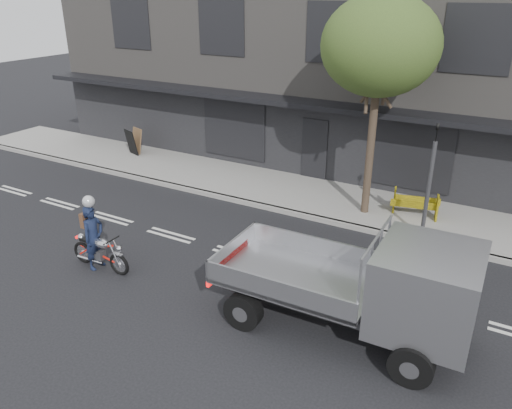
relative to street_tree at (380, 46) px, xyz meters
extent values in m
plane|color=black|center=(-2.20, -4.20, -5.28)|extent=(80.00, 80.00, 0.00)
cube|color=gray|center=(-2.20, 0.50, -5.20)|extent=(32.00, 3.20, 0.15)
cube|color=gray|center=(-2.20, -1.10, -5.20)|extent=(32.00, 0.20, 0.15)
cube|color=slate|center=(-2.20, 7.10, -1.28)|extent=(26.00, 10.00, 8.00)
cylinder|color=#382B21|center=(0.00, 0.00, -3.28)|extent=(0.24, 0.24, 4.00)
ellipsoid|color=#344C1C|center=(0.00, 0.00, 0.02)|extent=(3.40, 3.40, 2.89)
cylinder|color=#2D2D30|center=(2.00, -0.85, -3.78)|extent=(0.12, 0.12, 3.00)
imported|color=black|center=(2.00, -0.85, -2.03)|extent=(0.08, 0.10, 0.50)
torus|color=black|center=(-5.64, -6.60, -4.98)|extent=(0.62, 0.09, 0.62)
torus|color=black|center=(-4.36, -6.59, -4.98)|extent=(0.62, 0.09, 0.62)
cube|color=#2D2D30|center=(-5.05, -6.59, -4.88)|extent=(0.32, 0.22, 0.26)
ellipsoid|color=silver|center=(-4.90, -6.59, -4.51)|extent=(0.51, 0.29, 0.25)
cube|color=black|center=(-5.34, -6.60, -4.53)|extent=(0.49, 0.22, 0.08)
cylinder|color=black|center=(-4.52, -6.59, -4.33)|extent=(0.04, 0.55, 0.04)
imported|color=#131B35|center=(-5.15, -6.59, -4.40)|extent=(0.42, 0.64, 1.75)
cylinder|color=black|center=(-0.46, -6.90, -4.85)|extent=(0.85, 0.33, 0.85)
cylinder|color=black|center=(-0.50, -5.01, -4.85)|extent=(0.85, 0.33, 0.85)
cylinder|color=black|center=(3.10, -6.83, -4.85)|extent=(0.85, 0.33, 0.85)
cylinder|color=black|center=(3.06, -4.94, -4.85)|extent=(0.85, 0.33, 0.85)
cube|color=#2D2D30|center=(1.30, -5.92, -4.67)|extent=(5.14, 1.22, 0.16)
cube|color=#9D9DA2|center=(3.02, -5.88, -3.78)|extent=(1.93, 2.04, 1.67)
cube|color=black|center=(3.02, -5.88, -3.30)|extent=(1.71, 1.92, 0.61)
cube|color=#9F9FA4|center=(0.35, -5.94, -4.25)|extent=(3.38, 2.24, 0.11)
camera|label=1|loc=(4.15, -14.53, 1.57)|focal=35.00mm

